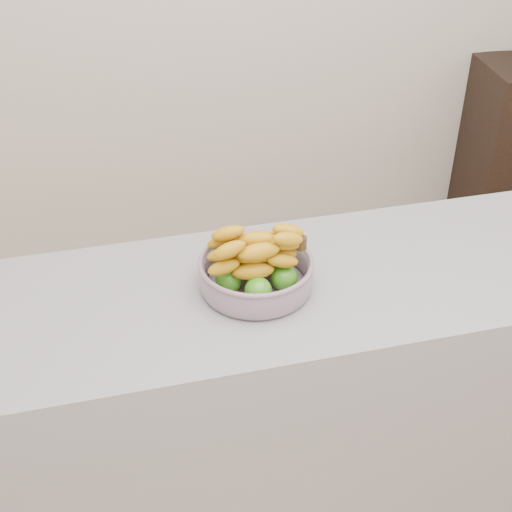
% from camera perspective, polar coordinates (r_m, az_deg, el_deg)
% --- Properties ---
extents(room_shell, '(4.05, 4.05, 2.73)m').
position_cam_1_polar(room_shell, '(1.18, 19.57, 17.90)').
color(room_shell, beige).
rests_on(room_shell, ground).
extents(counter, '(2.00, 0.60, 0.90)m').
position_cam_1_polar(counter, '(2.21, 6.75, -10.89)').
color(counter, '#A0A0A8').
rests_on(counter, ground).
extents(fruit_bowl, '(0.30, 0.30, 0.17)m').
position_cam_1_polar(fruit_bowl, '(1.82, -0.01, -1.13)').
color(fruit_bowl, '#9CAABB').
rests_on(fruit_bowl, counter).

